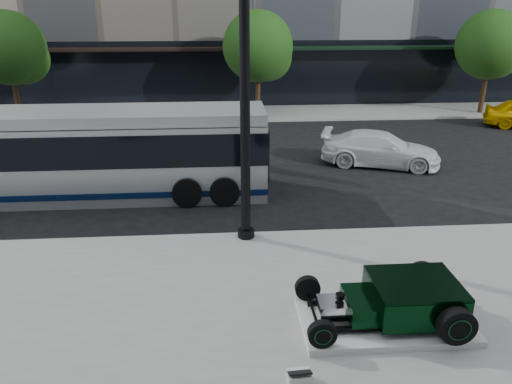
{
  "coord_description": "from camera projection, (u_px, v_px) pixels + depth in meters",
  "views": [
    {
      "loc": [
        -1.19,
        -14.72,
        6.26
      ],
      "look_at": [
        -0.21,
        -1.66,
        1.2
      ],
      "focal_mm": 35.0,
      "sensor_mm": 36.0,
      "label": 1
    }
  ],
  "objects": [
    {
      "name": "lamppost",
      "position": [
        245.0,
        94.0,
        12.41
      ],
      "size": [
        0.47,
        0.47,
        8.53
      ],
      "color": "black",
      "rests_on": "sidewalk_near"
    },
    {
      "name": "hot_rod",
      "position": [
        403.0,
        299.0,
        9.92
      ],
      "size": [
        3.22,
        2.0,
        0.81
      ],
      "color": "black",
      "rests_on": "display_plinth"
    },
    {
      "name": "sidewalk_far",
      "position": [
        239.0,
        114.0,
        29.03
      ],
      "size": [
        70.0,
        4.0,
        0.12
      ],
      "primitive_type": "cube",
      "color": "gray",
      "rests_on": "ground"
    },
    {
      "name": "transit_bus",
      "position": [
        85.0,
        153.0,
        16.58
      ],
      "size": [
        12.12,
        2.88,
        2.92
      ],
      "color": "#B9BFC3",
      "rests_on": "ground"
    },
    {
      "name": "white_sedan",
      "position": [
        380.0,
        149.0,
        19.96
      ],
      "size": [
        5.02,
        3.26,
        1.35
      ],
      "primitive_type": "imported",
      "rotation": [
        0.0,
        0.0,
        1.25
      ],
      "color": "white",
      "rests_on": "ground"
    },
    {
      "name": "display_plinth",
      "position": [
        384.0,
        321.0,
        10.08
      ],
      "size": [
        3.4,
        1.8,
        0.15
      ],
      "primitive_type": "cube",
      "color": "silver",
      "rests_on": "sidewalk_near"
    },
    {
      "name": "ground",
      "position": [
        259.0,
        208.0,
        16.03
      ],
      "size": [
        120.0,
        120.0,
        0.0
      ],
      "primitive_type": "plane",
      "color": "black",
      "rests_on": "ground"
    },
    {
      "name": "street_trees",
      "position": [
        260.0,
        49.0,
        26.91
      ],
      "size": [
        29.8,
        3.8,
        5.7
      ],
      "color": "black",
      "rests_on": "sidewalk_far"
    },
    {
      "name": "info_plaque",
      "position": [
        299.0,
        377.0,
        8.5
      ],
      "size": [
        0.42,
        0.32,
        0.31
      ],
      "color": "silver",
      "rests_on": "sidewalk_near"
    }
  ]
}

